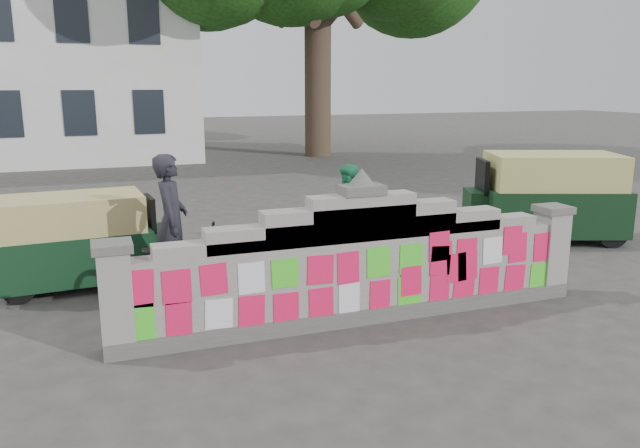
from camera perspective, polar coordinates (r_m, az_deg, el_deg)
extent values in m
plane|color=#383533|center=(8.32, 3.64, -8.75)|extent=(100.00, 100.00, 0.00)
cube|color=#4C4C49|center=(8.28, 3.65, -8.11)|extent=(6.40, 0.42, 0.20)
cube|color=gray|center=(8.12, 3.70, -4.81)|extent=(6.40, 0.32, 1.00)
cube|color=gray|center=(7.97, 3.76, -0.90)|extent=(5.20, 0.32, 0.14)
cube|color=gray|center=(7.95, 3.77, -0.41)|extent=(4.00, 0.32, 0.28)
cube|color=gray|center=(7.93, 3.78, 0.15)|extent=(2.60, 0.32, 0.44)
cube|color=gray|center=(7.92, 3.79, 0.65)|extent=(1.40, 0.32, 0.58)
cube|color=#4C4C49|center=(7.85, 3.82, 3.14)|extent=(0.55, 0.36, 0.12)
cone|color=#4C4C49|center=(7.83, 3.84, 4.30)|extent=(0.36, 0.36, 0.22)
cube|color=gray|center=(7.47, -18.14, -6.87)|extent=(0.36, 0.40, 1.24)
cube|color=#4C4C49|center=(7.28, -18.50, -1.97)|extent=(0.44, 0.44, 0.10)
cube|color=gray|center=(9.70, 20.26, -2.54)|extent=(0.36, 0.40, 1.24)
cube|color=#4C4C49|center=(9.56, 20.56, 1.28)|extent=(0.44, 0.44, 0.10)
cylinder|color=#38281E|center=(26.69, -0.20, 12.69)|extent=(1.10, 1.10, 6.00)
imported|color=black|center=(9.04, -13.22, -3.63)|extent=(2.20, 1.18, 1.10)
imported|color=#222129|center=(8.94, -13.34, -1.28)|extent=(0.59, 0.76, 1.86)
imported|color=#268D59|center=(10.99, 2.85, 1.13)|extent=(1.00, 1.02, 1.66)
cube|color=black|center=(10.19, -21.38, -2.62)|extent=(2.26, 1.34, 0.73)
cube|color=tan|center=(10.05, -21.67, 0.88)|extent=(2.07, 1.28, 0.54)
cube|color=black|center=(10.30, -15.09, -2.01)|extent=(0.50, 0.67, 0.64)
cube|color=black|center=(10.18, -15.26, 0.96)|extent=(0.12, 0.64, 0.54)
cylinder|color=black|center=(10.38, -14.51, -3.41)|extent=(0.46, 0.14, 0.45)
cylinder|color=black|center=(9.78, -25.85, -5.32)|extent=(0.46, 0.14, 0.45)
cylinder|color=black|center=(10.74, -25.78, -3.76)|extent=(0.46, 0.14, 0.45)
cube|color=black|center=(13.09, 20.31, 1.23)|extent=(2.99, 2.28, 0.88)
cube|color=tan|center=(12.97, 20.57, 4.58)|extent=(2.76, 2.15, 0.66)
cube|color=black|center=(12.69, 14.44, 1.28)|extent=(0.79, 0.92, 0.77)
cube|color=black|center=(12.58, 14.60, 4.24)|extent=(0.36, 0.75, 0.66)
cylinder|color=black|center=(12.73, 13.87, -0.17)|extent=(0.56, 0.32, 0.55)
cylinder|color=black|center=(14.07, 23.19, 0.37)|extent=(0.56, 0.32, 0.55)
cylinder|color=black|center=(12.99, 25.21, -0.78)|extent=(0.56, 0.32, 0.55)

